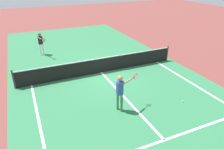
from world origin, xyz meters
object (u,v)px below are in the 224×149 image
net (101,65)px  tennis_ball_mid_court (183,101)px  tennis_ball_near_net (133,75)px  player_near (120,89)px  player_far (40,41)px

net → tennis_ball_mid_court: bearing=-62.9°
tennis_ball_mid_court → tennis_ball_near_net: bearing=103.3°
player_near → tennis_ball_near_net: 3.76m
net → player_far: 5.60m
net → player_far: size_ratio=6.00×
player_near → player_far: bearing=104.3°
player_far → tennis_ball_mid_court: bearing=-60.6°
net → tennis_ball_mid_court: 5.24m
tennis_ball_near_net → player_near: bearing=-128.3°
player_far → tennis_ball_mid_court: (5.29, -9.40, -1.00)m
player_far → net: bearing=-58.6°
tennis_ball_near_net → tennis_ball_mid_court: size_ratio=1.00×
net → player_near: 4.11m
player_near → player_far: player_near is taller
player_far → tennis_ball_near_net: player_far is taller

